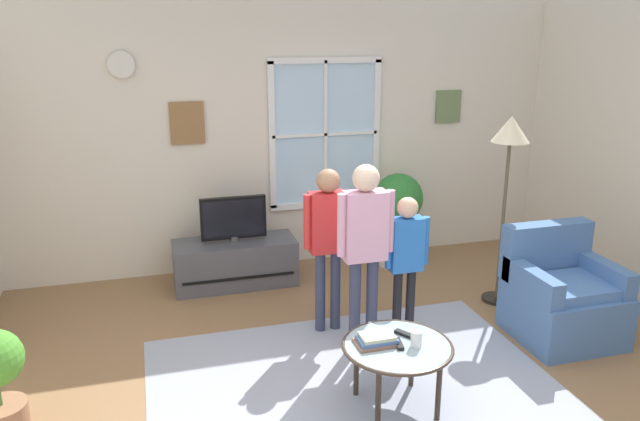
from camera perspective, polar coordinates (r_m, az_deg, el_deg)
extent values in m
cube|color=olive|center=(4.25, 6.83, -18.18)|extent=(6.19, 6.25, 0.02)
cube|color=beige|center=(6.33, -2.89, 6.91)|extent=(5.59, 0.12, 2.67)
cube|color=silver|center=(6.35, 0.43, 7.02)|extent=(1.10, 0.02, 1.46)
cube|color=white|center=(6.25, 0.50, 13.60)|extent=(1.16, 0.04, 0.06)
cube|color=white|center=(6.50, 0.47, 0.64)|extent=(1.16, 0.04, 0.06)
cube|color=white|center=(6.20, -4.42, 6.74)|extent=(0.06, 0.04, 1.46)
cube|color=white|center=(6.51, 5.15, 7.19)|extent=(0.06, 0.04, 1.46)
cube|color=white|center=(6.33, 0.48, 6.99)|extent=(0.03, 0.04, 1.46)
cube|color=white|center=(6.33, 0.48, 6.99)|extent=(1.10, 0.04, 0.03)
cube|color=olive|center=(6.08, -12.06, 7.83)|extent=(0.32, 0.03, 0.40)
cube|color=#667A4C|center=(6.82, 11.65, 9.30)|extent=(0.28, 0.03, 0.34)
cylinder|color=silver|center=(6.00, -17.72, 12.61)|extent=(0.24, 0.04, 0.24)
cube|color=#999EAD|center=(4.41, 3.57, -16.39)|extent=(2.78, 2.29, 0.01)
cube|color=#4C4C51|center=(6.03, -7.77, -4.77)|extent=(1.15, 0.46, 0.44)
cube|color=black|center=(5.84, -7.40, -6.18)|extent=(1.03, 0.02, 0.02)
cylinder|color=#4C4C4C|center=(5.94, -7.86, -2.56)|extent=(0.08, 0.08, 0.05)
cube|color=black|center=(5.88, -7.94, -0.66)|extent=(0.61, 0.05, 0.40)
cube|color=black|center=(5.85, -7.90, -0.74)|extent=(0.57, 0.01, 0.36)
cube|color=#476B9E|center=(5.36, 21.39, -8.76)|extent=(0.76, 0.72, 0.42)
cube|color=#476B9E|center=(5.42, 19.98, -3.35)|extent=(0.76, 0.16, 0.45)
cube|color=#476B9E|center=(5.06, 18.84, -6.18)|extent=(0.12, 0.65, 0.20)
cube|color=#476B9E|center=(5.44, 24.43, -5.21)|extent=(0.12, 0.65, 0.20)
cube|color=#4D73AA|center=(5.23, 22.00, -6.49)|extent=(0.61, 0.50, 0.08)
cylinder|color=#99B2B7|center=(4.08, 7.10, -12.21)|extent=(0.69, 0.69, 0.02)
torus|color=#3F3328|center=(4.08, 7.10, -12.21)|extent=(0.72, 0.72, 0.02)
cylinder|color=#33281E|center=(4.29, 3.34, -14.03)|extent=(0.04, 0.04, 0.44)
cylinder|color=#33281E|center=(4.43, 8.42, -13.17)|extent=(0.04, 0.04, 0.44)
cylinder|color=#33281E|center=(3.97, 5.35, -16.86)|extent=(0.04, 0.04, 0.44)
cylinder|color=#33281E|center=(4.12, 10.80, -15.79)|extent=(0.04, 0.04, 0.44)
cube|color=#825A48|center=(4.07, 5.22, -11.94)|extent=(0.28, 0.18, 0.02)
cube|color=#466BA7|center=(4.06, 5.23, -11.67)|extent=(0.24, 0.15, 0.03)
cube|color=#B1B298|center=(4.05, 5.24, -11.37)|extent=(0.21, 0.15, 0.02)
cylinder|color=white|center=(4.05, 8.80, -11.54)|extent=(0.07, 0.07, 0.11)
cube|color=black|center=(4.19, 7.74, -11.13)|extent=(0.11, 0.14, 0.02)
cube|color=black|center=(4.07, 7.22, -12.01)|extent=(0.06, 0.14, 0.02)
cylinder|color=black|center=(4.96, 7.06, -8.64)|extent=(0.07, 0.07, 0.59)
cylinder|color=black|center=(5.01, 8.25, -8.46)|extent=(0.07, 0.07, 0.59)
cube|color=blue|center=(4.79, 7.89, -3.07)|extent=(0.26, 0.13, 0.42)
sphere|color=#D8AD8C|center=(4.70, 8.03, 0.26)|extent=(0.16, 0.16, 0.16)
cylinder|color=blue|center=(4.71, 6.33, -3.09)|extent=(0.05, 0.05, 0.38)
cylinder|color=blue|center=(4.83, 9.63, -2.73)|extent=(0.05, 0.05, 0.38)
cylinder|color=#333851|center=(5.06, 0.02, -7.43)|extent=(0.08, 0.08, 0.68)
cylinder|color=#333851|center=(5.10, 1.42, -7.27)|extent=(0.08, 0.08, 0.68)
cube|color=red|center=(4.87, 0.75, -1.08)|extent=(0.29, 0.15, 0.48)
sphere|color=#A87A5B|center=(4.78, 0.76, 2.74)|extent=(0.18, 0.18, 0.18)
cylinder|color=red|center=(4.80, -1.16, -1.04)|extent=(0.06, 0.06, 0.43)
cylinder|color=red|center=(4.89, 2.75, -0.70)|extent=(0.06, 0.06, 0.43)
cylinder|color=#333851|center=(4.78, 3.20, -8.65)|extent=(0.09, 0.09, 0.73)
cylinder|color=#333851|center=(4.82, 4.76, -8.44)|extent=(0.09, 0.09, 0.73)
cube|color=#DB9EBC|center=(4.57, 4.14, -1.40)|extent=(0.32, 0.17, 0.52)
sphere|color=beige|center=(4.47, 4.23, 2.99)|extent=(0.20, 0.20, 0.20)
cylinder|color=#DB9EBC|center=(4.48, 2.00, -1.37)|extent=(0.07, 0.07, 0.47)
cylinder|color=#DB9EBC|center=(4.61, 6.40, -0.96)|extent=(0.07, 0.07, 0.47)
cylinder|color=silver|center=(6.56, 6.99, -3.79)|extent=(0.38, 0.38, 0.26)
cylinder|color=#4C7238|center=(6.48, 7.06, -1.88)|extent=(0.02, 0.02, 0.20)
sphere|color=#2D7830|center=(6.38, 7.17, 1.13)|extent=(0.51, 0.51, 0.51)
cylinder|color=black|center=(5.94, 15.81, -7.75)|extent=(0.26, 0.26, 0.03)
cylinder|color=brown|center=(5.69, 16.37, -1.15)|extent=(0.03, 0.03, 1.47)
cone|color=beige|center=(5.50, 17.08, 7.14)|extent=(0.32, 0.32, 0.22)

